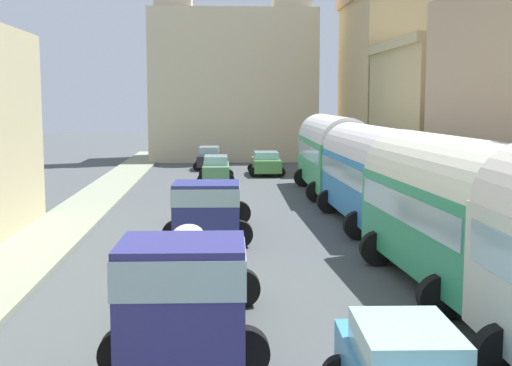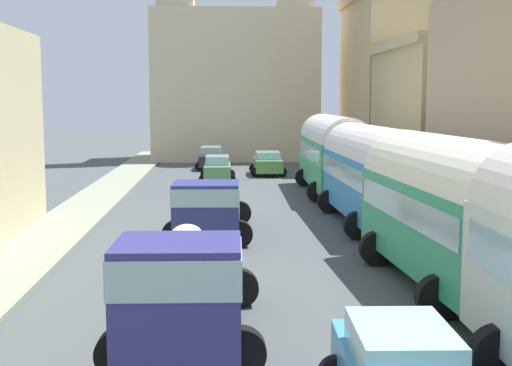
{
  "view_description": "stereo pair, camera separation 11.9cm",
  "coord_description": "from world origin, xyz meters",
  "px_view_note": "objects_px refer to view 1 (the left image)",
  "views": [
    {
      "loc": [
        -1.35,
        -1.43,
        4.81
      ],
      "look_at": [
        0.0,
        21.91,
        1.98
      ],
      "focal_mm": 47.85,
      "sensor_mm": 36.0,
      "label": 1
    },
    {
      "loc": [
        -1.23,
        -1.43,
        4.81
      ],
      "look_at": [
        0.0,
        21.91,
        1.98
      ],
      "focal_mm": 47.85,
      "sensor_mm": 36.0,
      "label": 2
    }
  ],
  "objects_px": {
    "car_0": "(216,169)",
    "car_1": "(209,158)",
    "parked_bus_1": "(450,205)",
    "cargo_truck_0": "(188,290)",
    "cargo_truck_1": "(209,208)",
    "parked_bus_3": "(332,151)",
    "parked_bus_2": "(371,170)",
    "car_3": "(266,163)"
  },
  "relations": [
    {
      "from": "parked_bus_2",
      "to": "cargo_truck_0",
      "type": "bearing_deg",
      "value": -115.99
    },
    {
      "from": "cargo_truck_1",
      "to": "parked_bus_1",
      "type": "bearing_deg",
      "value": -45.96
    },
    {
      "from": "cargo_truck_0",
      "to": "car_3",
      "type": "relative_size",
      "value": 1.71
    },
    {
      "from": "parked_bus_3",
      "to": "cargo_truck_1",
      "type": "relative_size",
      "value": 1.36
    },
    {
      "from": "parked_bus_3",
      "to": "cargo_truck_1",
      "type": "xyz_separation_m",
      "value": [
        -6.22,
        -11.57,
        -1.1
      ]
    },
    {
      "from": "parked_bus_2",
      "to": "car_1",
      "type": "height_order",
      "value": "parked_bus_2"
    },
    {
      "from": "parked_bus_1",
      "to": "cargo_truck_1",
      "type": "bearing_deg",
      "value": 134.04
    },
    {
      "from": "parked_bus_3",
      "to": "car_1",
      "type": "relative_size",
      "value": 2.35
    },
    {
      "from": "car_0",
      "to": "cargo_truck_1",
      "type": "bearing_deg",
      "value": -90.73
    },
    {
      "from": "cargo_truck_1",
      "to": "car_1",
      "type": "height_order",
      "value": "cargo_truck_1"
    },
    {
      "from": "parked_bus_1",
      "to": "car_1",
      "type": "height_order",
      "value": "parked_bus_1"
    },
    {
      "from": "parked_bus_1",
      "to": "parked_bus_3",
      "type": "xyz_separation_m",
      "value": [
        0.0,
        18.0,
        0.08
      ]
    },
    {
      "from": "parked_bus_2",
      "to": "car_0",
      "type": "bearing_deg",
      "value": 112.35
    },
    {
      "from": "cargo_truck_0",
      "to": "cargo_truck_1",
      "type": "xyz_separation_m",
      "value": [
        0.29,
        10.77,
        -0.13
      ]
    },
    {
      "from": "cargo_truck_0",
      "to": "car_0",
      "type": "bearing_deg",
      "value": 88.96
    },
    {
      "from": "parked_bus_2",
      "to": "car_3",
      "type": "relative_size",
      "value": 2.26
    },
    {
      "from": "cargo_truck_0",
      "to": "car_1",
      "type": "height_order",
      "value": "cargo_truck_0"
    },
    {
      "from": "cargo_truck_0",
      "to": "car_3",
      "type": "distance_m",
      "value": 31.75
    },
    {
      "from": "parked_bus_3",
      "to": "parked_bus_2",
      "type": "bearing_deg",
      "value": -90.0
    },
    {
      "from": "parked_bus_1",
      "to": "parked_bus_2",
      "type": "bearing_deg",
      "value": 90.0
    },
    {
      "from": "cargo_truck_0",
      "to": "car_1",
      "type": "distance_m",
      "value": 35.57
    },
    {
      "from": "cargo_truck_0",
      "to": "car_0",
      "type": "distance_m",
      "value": 27.94
    },
    {
      "from": "parked_bus_1",
      "to": "parked_bus_2",
      "type": "relative_size",
      "value": 0.9
    },
    {
      "from": "parked_bus_2",
      "to": "car_1",
      "type": "relative_size",
      "value": 2.2
    },
    {
      "from": "cargo_truck_0",
      "to": "car_0",
      "type": "xyz_separation_m",
      "value": [
        0.51,
        27.93,
        -0.48
      ]
    },
    {
      "from": "car_0",
      "to": "car_1",
      "type": "xyz_separation_m",
      "value": [
        -0.48,
        7.64,
        0.01
      ]
    },
    {
      "from": "cargo_truck_1",
      "to": "car_0",
      "type": "xyz_separation_m",
      "value": [
        0.22,
        17.16,
        -0.34
      ]
    },
    {
      "from": "cargo_truck_1",
      "to": "car_0",
      "type": "distance_m",
      "value": 17.16
    },
    {
      "from": "parked_bus_1",
      "to": "car_0",
      "type": "height_order",
      "value": "parked_bus_1"
    },
    {
      "from": "parked_bus_1",
      "to": "car_1",
      "type": "distance_m",
      "value": 31.92
    },
    {
      "from": "car_3",
      "to": "car_0",
      "type": "bearing_deg",
      "value": -132.11
    },
    {
      "from": "car_3",
      "to": "cargo_truck_1",
      "type": "bearing_deg",
      "value": -99.49
    },
    {
      "from": "parked_bus_2",
      "to": "cargo_truck_0",
      "type": "xyz_separation_m",
      "value": [
        -6.5,
        -13.34,
        -0.87
      ]
    },
    {
      "from": "cargo_truck_0",
      "to": "car_1",
      "type": "relative_size",
      "value": 1.67
    },
    {
      "from": "parked_bus_3",
      "to": "car_0",
      "type": "bearing_deg",
      "value": 137.03
    },
    {
      "from": "parked_bus_3",
      "to": "cargo_truck_0",
      "type": "xyz_separation_m",
      "value": [
        -6.5,
        -22.34,
        -0.97
      ]
    },
    {
      "from": "car_1",
      "to": "parked_bus_2",
      "type": "bearing_deg",
      "value": -73.75
    },
    {
      "from": "parked_bus_1",
      "to": "car_3",
      "type": "height_order",
      "value": "parked_bus_1"
    },
    {
      "from": "parked_bus_2",
      "to": "cargo_truck_1",
      "type": "relative_size",
      "value": 1.27
    },
    {
      "from": "cargo_truck_0",
      "to": "car_0",
      "type": "relative_size",
      "value": 1.67
    },
    {
      "from": "parked_bus_1",
      "to": "parked_bus_3",
      "type": "relative_size",
      "value": 0.84
    },
    {
      "from": "parked_bus_2",
      "to": "car_3",
      "type": "bearing_deg",
      "value": 98.59
    }
  ]
}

